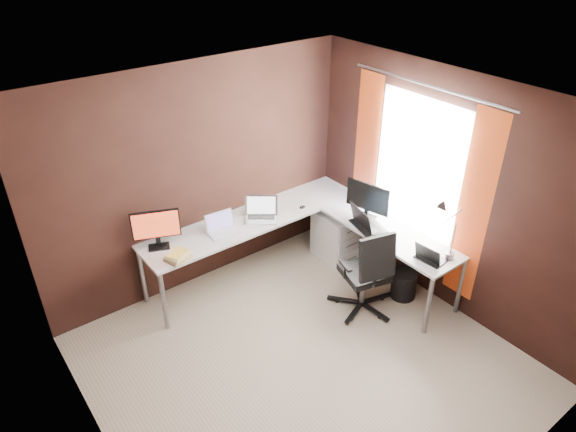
# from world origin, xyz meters

# --- Properties ---
(room) EXTENTS (3.60, 3.60, 2.50)m
(room) POSITION_xyz_m (0.34, 0.07, 1.28)
(room) COLOR tan
(room) RESTS_ON ground
(desk) EXTENTS (2.65, 2.25, 0.73)m
(desk) POSITION_xyz_m (0.84, 1.04, 0.68)
(desk) COLOR white
(desk) RESTS_ON ground
(drawer_pedestal) EXTENTS (0.42, 0.50, 0.60)m
(drawer_pedestal) POSITION_xyz_m (1.43, 1.15, 0.30)
(drawer_pedestal) COLOR white
(drawer_pedestal) RESTS_ON ground
(monitor_left) EXTENTS (0.46, 0.23, 0.42)m
(monitor_left) POSITION_xyz_m (-0.63, 1.62, 0.97)
(monitor_left) COLOR black
(monitor_left) RESTS_ON desk
(monitor_right) EXTENTS (0.19, 0.51, 0.43)m
(monitor_right) POSITION_xyz_m (1.48, 0.73, 0.97)
(monitor_right) COLOR black
(monitor_right) RESTS_ON desk
(laptop_white) EXTENTS (0.33, 0.25, 0.21)m
(laptop_white) POSITION_xyz_m (0.03, 1.47, 0.78)
(laptop_white) COLOR white
(laptop_white) RESTS_ON desk
(laptop_silver) EXTENTS (0.45, 0.43, 0.24)m
(laptop_silver) POSITION_xyz_m (0.54, 1.45, 0.78)
(laptop_silver) COLOR silver
(laptop_silver) RESTS_ON desk
(laptop_black_big) EXTENTS (0.36, 0.45, 0.26)m
(laptop_black_big) POSITION_xyz_m (1.32, 0.59, 0.79)
(laptop_black_big) COLOR black
(laptop_black_big) RESTS_ON desk
(laptop_black_small) EXTENTS (0.23, 0.30, 0.19)m
(laptop_black_small) POSITION_xyz_m (1.39, -0.23, 0.77)
(laptop_black_small) COLOR black
(laptop_black_small) RESTS_ON desk
(book_stack) EXTENTS (0.27, 0.25, 0.07)m
(book_stack) POSITION_xyz_m (-0.57, 1.30, 0.77)
(book_stack) COLOR #A28257
(book_stack) RESTS_ON desk
(mouse_left) EXTENTS (0.09, 0.07, 0.03)m
(mouse_left) POSITION_xyz_m (-0.54, 1.36, 0.74)
(mouse_left) COLOR black
(mouse_left) RESTS_ON desk
(mouse_corner) EXTENTS (0.09, 0.06, 0.03)m
(mouse_corner) POSITION_xyz_m (1.04, 1.34, 0.75)
(mouse_corner) COLOR black
(mouse_corner) RESTS_ON desk
(desk_lamp) EXTENTS (0.20, 0.23, 0.64)m
(desk_lamp) POSITION_xyz_m (1.51, -0.26, 1.13)
(desk_lamp) COLOR slate
(desk_lamp) RESTS_ON desk
(office_chair) EXTENTS (0.56, 0.59, 1.01)m
(office_chair) POSITION_xyz_m (1.01, 0.24, 0.29)
(office_chair) COLOR black
(office_chair) RESTS_ON ground
(wastebasket) EXTENTS (0.29, 0.29, 0.32)m
(wastebasket) POSITION_xyz_m (1.50, 0.11, 0.16)
(wastebasket) COLOR black
(wastebasket) RESTS_ON ground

